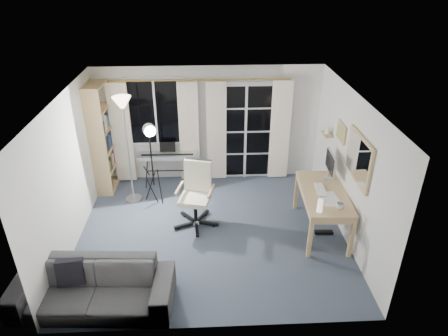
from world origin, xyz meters
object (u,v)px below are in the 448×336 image
(office_chair, at_px, (197,188))
(monitor, at_px, (331,163))
(bookshelf, at_px, (102,139))
(mug, at_px, (340,205))
(torchiere_lamp, at_px, (124,119))
(keyboard_piano, at_px, (168,157))
(sofa, at_px, (91,282))
(studio_light, at_px, (150,140))
(desk, at_px, (324,197))

(office_chair, relative_size, monitor, 2.04)
(office_chair, bearing_deg, bookshelf, 156.97)
(bookshelf, height_order, mug, bookshelf)
(torchiere_lamp, relative_size, keyboard_piano, 1.78)
(torchiere_lamp, xyz_separation_m, sofa, (-0.11, -2.69, -1.26))
(keyboard_piano, distance_m, monitor, 3.22)
(torchiere_lamp, bearing_deg, monitor, -11.30)
(torchiere_lamp, relative_size, studio_light, 1.25)
(torchiere_lamp, distance_m, mug, 3.96)
(mug, bearing_deg, bookshelf, 150.88)
(desk, distance_m, sofa, 3.83)
(monitor, bearing_deg, office_chair, -175.84)
(monitor, bearing_deg, bookshelf, 165.28)
(keyboard_piano, height_order, studio_light, studio_light)
(bookshelf, relative_size, monitor, 3.89)
(studio_light, height_order, sofa, studio_light)
(studio_light, relative_size, sofa, 0.78)
(keyboard_piano, height_order, mug, same)
(torchiere_lamp, height_order, mug, torchiere_lamp)
(bookshelf, relative_size, mug, 17.12)
(bookshelf, distance_m, desk, 4.40)
(studio_light, bearing_deg, torchiere_lamp, 140.97)
(torchiere_lamp, distance_m, keyboard_piano, 1.35)
(bookshelf, relative_size, keyboard_piano, 1.87)
(keyboard_piano, bearing_deg, torchiere_lamp, -139.07)
(bookshelf, height_order, desk, bookshelf)
(bookshelf, relative_size, desk, 1.47)
(office_chair, distance_m, sofa, 2.38)
(keyboard_piano, relative_size, desk, 0.79)
(sofa, bearing_deg, office_chair, 57.31)
(keyboard_piano, distance_m, mug, 3.60)
(torchiere_lamp, height_order, sofa, torchiere_lamp)
(bookshelf, bearing_deg, torchiere_lamp, -43.19)
(mug, distance_m, sofa, 3.77)
(studio_light, relative_size, office_chair, 1.46)
(keyboard_piano, distance_m, office_chair, 1.46)
(bookshelf, bearing_deg, office_chair, -34.45)
(desk, xyz_separation_m, mug, (0.10, -0.50, 0.16))
(studio_light, xyz_separation_m, office_chair, (0.81, -0.61, -0.67))
(keyboard_piano, bearing_deg, office_chair, -64.79)
(torchiere_lamp, distance_m, desk, 3.72)
(torchiere_lamp, xyz_separation_m, desk, (3.39, -1.17, -1.00))
(office_chair, bearing_deg, desk, 2.62)
(mug, bearing_deg, sofa, -164.19)
(monitor, bearing_deg, desk, -110.62)
(keyboard_piano, height_order, sofa, keyboard_piano)
(torchiere_lamp, height_order, desk, torchiere_lamp)
(keyboard_piano, bearing_deg, mug, -37.53)
(torchiere_lamp, height_order, monitor, torchiere_lamp)
(desk, xyz_separation_m, monitor, (0.20, 0.45, 0.39))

